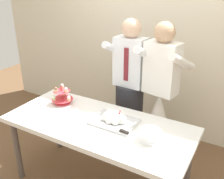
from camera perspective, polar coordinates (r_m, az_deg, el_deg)
The scene contains 7 objects.
rear_wall at distance 3.48m, azimuth 9.78°, elevation 13.30°, with size 5.20×0.10×2.90m, color beige.
dessert_table at distance 2.54m, azimuth -3.02°, elevation -8.63°, with size 1.80×0.80×0.78m.
cupcake_stand at distance 2.88m, azimuth -10.82°, elevation -1.44°, with size 0.23×0.23×0.21m.
main_cake_tray at distance 2.48m, azimuth 0.44°, elevation -6.40°, with size 0.43×0.31×0.12m.
plate_stack at distance 2.25m, azimuth 8.28°, elevation -9.78°, with size 0.18×0.18×0.10m.
person_groom at distance 3.03m, azimuth 3.79°, elevation -1.99°, with size 0.48×0.51×1.66m.
person_bride at distance 2.96m, azimuth 9.91°, elevation -6.64°, with size 0.57×0.56×1.66m.
Camera 1 is at (1.18, -1.79, 2.06)m, focal length 41.95 mm.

